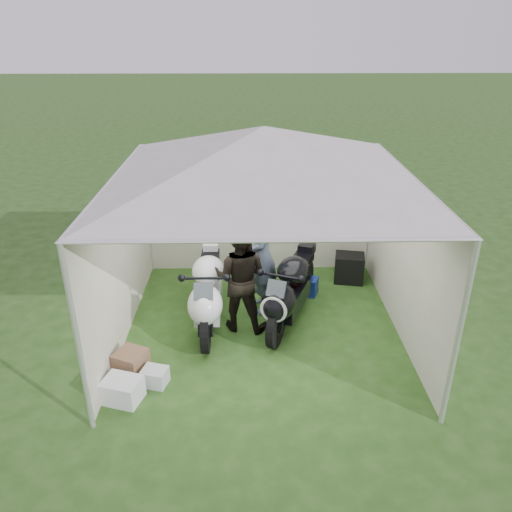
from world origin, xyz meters
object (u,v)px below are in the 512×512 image
object	(u,v)px
canopy_tent	(264,159)
person_dark_jacket	(240,277)
motorcycle_white	(208,291)
crate_1	(131,363)
crate_0	(122,390)
motorcycle_black	(289,289)
person_blue_jacket	(262,256)
paddock_stand	(305,286)
crate_2	(155,377)
equipment_box	(349,268)

from	to	relation	value
canopy_tent	person_dark_jacket	size ratio (longest dim) A/B	3.37
motorcycle_white	crate_1	size ratio (longest dim) A/B	5.96
canopy_tent	crate_0	world-z (taller)	canopy_tent
motorcycle_black	person_blue_jacket	bearing A→B (deg)	154.81
paddock_stand	person_dark_jacket	bearing A→B (deg)	-137.92
motorcycle_white	person_blue_jacket	size ratio (longest dim) A/B	1.15
paddock_stand	crate_2	bearing A→B (deg)	-133.30
motorcycle_black	person_blue_jacket	world-z (taller)	person_blue_jacket
crate_0	crate_1	size ratio (longest dim) A/B	1.22
crate_0	motorcycle_white	bearing A→B (deg)	60.31
crate_0	crate_2	distance (m)	0.45
person_blue_jacket	crate_1	bearing A→B (deg)	-44.51
crate_1	crate_0	bearing A→B (deg)	-90.00
person_blue_jacket	crate_2	distance (m)	2.44
canopy_tent	motorcycle_black	bearing A→B (deg)	12.52
person_blue_jacket	crate_0	world-z (taller)	person_blue_jacket
motorcycle_white	crate_1	distance (m)	1.53
motorcycle_white	crate_2	bearing A→B (deg)	-113.95
motorcycle_white	crate_2	distance (m)	1.56
paddock_stand	canopy_tent	bearing A→B (deg)	-127.25
person_blue_jacket	crate_2	size ratio (longest dim) A/B	6.17
canopy_tent	paddock_stand	size ratio (longest dim) A/B	14.14
person_dark_jacket	crate_1	world-z (taller)	person_dark_jacket
motorcycle_black	motorcycle_white	bearing A→B (deg)	-157.00
canopy_tent	person_blue_jacket	distance (m)	1.71
canopy_tent	motorcycle_white	world-z (taller)	canopy_tent
canopy_tent	crate_0	distance (m)	3.39
motorcycle_black	crate_1	distance (m)	2.48
person_blue_jacket	person_dark_jacket	bearing A→B (deg)	-30.56
crate_2	canopy_tent	bearing A→B (deg)	42.80
canopy_tent	crate_1	distance (m)	3.17
motorcycle_white	person_dark_jacket	distance (m)	0.54
motorcycle_white	person_dark_jacket	xyz separation A→B (m)	(0.48, -0.05, 0.25)
motorcycle_white	crate_1	xyz separation A→B (m)	(-0.94, -1.13, -0.43)
paddock_stand	person_dark_jacket	world-z (taller)	person_dark_jacket
person_blue_jacket	crate_0	size ratio (longest dim) A/B	4.24
person_blue_jacket	crate_1	distance (m)	2.49
equipment_box	crate_2	bearing A→B (deg)	-137.35
canopy_tent	person_blue_jacket	xyz separation A→B (m)	(0.00, 0.51, -1.63)
canopy_tent	equipment_box	size ratio (longest dim) A/B	11.35
crate_1	crate_2	world-z (taller)	crate_1
crate_2	motorcycle_black	bearing A→B (deg)	37.62
crate_0	crate_2	size ratio (longest dim) A/B	1.45
person_dark_jacket	equipment_box	size ratio (longest dim) A/B	3.37
motorcycle_white	equipment_box	distance (m)	2.77
person_blue_jacket	motorcycle_white	bearing A→B (deg)	-57.50
person_blue_jacket	equipment_box	xyz separation A→B (m)	(1.56, 0.93, -0.69)
person_dark_jacket	motorcycle_black	bearing A→B (deg)	-162.09
motorcycle_black	person_blue_jacket	size ratio (longest dim) A/B	1.07
equipment_box	crate_2	size ratio (longest dim) A/B	1.63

